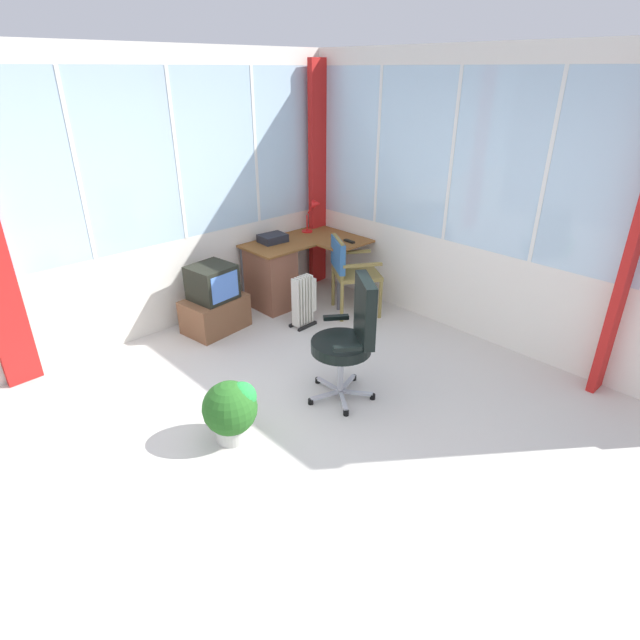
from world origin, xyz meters
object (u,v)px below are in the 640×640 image
at_px(wooden_armchair, 347,265).
at_px(office_chair, 351,333).
at_px(desk_lamp, 314,210).
at_px(tv_remote, 349,241).
at_px(desk, 275,273).
at_px(paper_tray, 273,238).
at_px(potted_plant, 232,409).
at_px(tv_on_stand, 214,302).
at_px(space_heater, 304,301).

height_order(wooden_armchair, office_chair, office_chair).
xyz_separation_m(desk_lamp, tv_remote, (0.00, -0.59, -0.25)).
relative_size(desk, paper_tray, 4.32).
bearing_deg(desk_lamp, wooden_armchair, -108.13).
xyz_separation_m(tv_remote, wooden_armchair, (-0.27, -0.22, -0.17)).
height_order(desk, office_chair, office_chair).
bearing_deg(potted_plant, office_chair, -11.53).
distance_m(desk_lamp, wooden_armchair, 0.95).
bearing_deg(tv_on_stand, tv_remote, -15.60).
bearing_deg(tv_remote, potted_plant, -151.57).
relative_size(tv_remote, space_heater, 0.26).
bearing_deg(potted_plant, space_heater, 32.23).
bearing_deg(office_chair, tv_on_stand, 94.39).
distance_m(paper_tray, space_heater, 0.91).
relative_size(wooden_armchair, potted_plant, 1.83).
relative_size(desk, office_chair, 1.21).
distance_m(wooden_armchair, tv_on_stand, 1.50).
bearing_deg(desk_lamp, tv_on_stand, -174.74).
distance_m(desk, wooden_armchair, 0.86).
bearing_deg(potted_plant, tv_remote, 25.46).
bearing_deg(tv_remote, desk, 148.76).
relative_size(desk_lamp, space_heater, 0.70).
height_order(desk, desk_lamp, desk_lamp).
distance_m(office_chair, space_heater, 1.44).
height_order(paper_tray, office_chair, office_chair).
relative_size(paper_tray, potted_plant, 0.62).
height_order(tv_remote, space_heater, tv_remote).
height_order(desk_lamp, tv_remote, desk_lamp).
xyz_separation_m(desk_lamp, office_chair, (-1.44, -1.99, -0.39)).
relative_size(desk_lamp, paper_tray, 1.34).
height_order(tv_remote, paper_tray, paper_tray).
xyz_separation_m(wooden_armchair, office_chair, (-1.18, -1.18, 0.03)).
distance_m(desk, paper_tray, 0.41).
xyz_separation_m(office_chair, space_heater, (0.62, 1.27, -0.32)).
relative_size(office_chair, tv_on_stand, 1.48).
height_order(tv_on_stand, potted_plant, tv_on_stand).
bearing_deg(paper_tray, tv_remote, -43.86).
bearing_deg(desk, wooden_armchair, -57.55).
xyz_separation_m(tv_on_stand, potted_plant, (-0.91, -1.63, -0.05)).
height_order(tv_remote, tv_on_stand, tv_remote).
relative_size(paper_tray, space_heater, 0.53).
height_order(wooden_armchair, potted_plant, wooden_armchair).
height_order(wooden_armchair, tv_on_stand, wooden_armchair).
distance_m(tv_remote, space_heater, 0.95).
bearing_deg(space_heater, wooden_armchair, -8.56).
xyz_separation_m(paper_tray, office_chair, (-0.81, -2.02, -0.17)).
distance_m(desk, office_chair, 2.04).
distance_m(wooden_armchair, potted_plant, 2.45).
distance_m(desk_lamp, potted_plant, 3.15).
height_order(office_chair, space_heater, office_chair).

